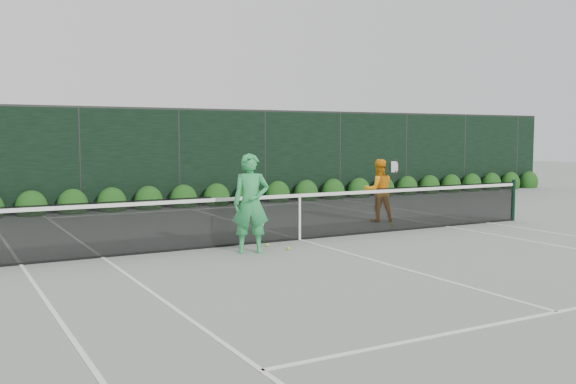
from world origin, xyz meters
TOP-DOWN VIEW (x-y plane):
  - ground at (0.00, 0.00)m, footprint 80.00×80.00m
  - tennis_net at (-0.02, 0.00)m, footprint 12.90×0.10m
  - player_woman at (-1.53, -0.82)m, footprint 0.80×0.68m
  - player_man at (3.26, 1.58)m, footprint 0.97×0.82m
  - court_lines at (0.00, 0.00)m, footprint 11.03×23.83m
  - windscreen_fence at (0.00, -2.71)m, footprint 32.00×21.07m
  - hedge_row at (-0.00, 7.15)m, footprint 31.66×0.65m
  - tennis_balls at (0.41, -0.23)m, footprint 4.04×1.69m

SIDE VIEW (x-z plane):
  - ground at x=0.00m, z-range 0.00..0.00m
  - court_lines at x=0.00m, z-range 0.00..0.01m
  - tennis_balls at x=0.41m, z-range 0.00..0.07m
  - hedge_row at x=0.00m, z-range -0.23..0.70m
  - tennis_net at x=-0.02m, z-range 0.00..1.07m
  - player_man at x=3.26m, z-range 0.00..1.60m
  - player_woman at x=-1.53m, z-range 0.00..1.86m
  - windscreen_fence at x=0.00m, z-range -0.02..3.04m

